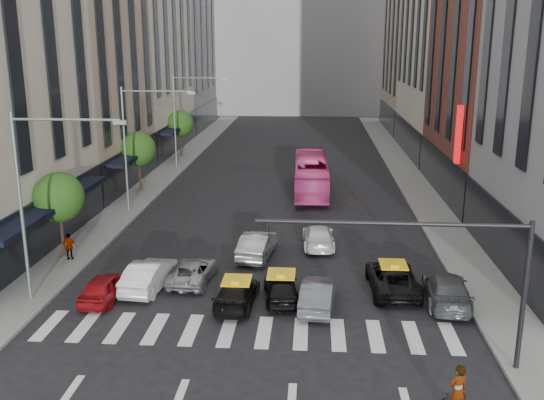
% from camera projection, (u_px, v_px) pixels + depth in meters
% --- Properties ---
extents(ground, '(160.00, 160.00, 0.00)m').
position_uv_depth(ground, '(246.00, 349.00, 24.89)').
color(ground, black).
rests_on(ground, ground).
extents(sidewalk_left, '(3.00, 96.00, 0.15)m').
position_uv_depth(sidewalk_left, '(156.00, 181.00, 54.59)').
color(sidewalk_left, slate).
rests_on(sidewalk_left, ground).
extents(sidewalk_right, '(3.00, 96.00, 0.15)m').
position_uv_depth(sidewalk_right, '(414.00, 185.00, 53.05)').
color(sidewalk_right, slate).
rests_on(sidewalk_right, ground).
extents(building_left_b, '(8.00, 16.00, 24.00)m').
position_uv_depth(building_left_b, '(78.00, 44.00, 50.00)').
color(building_left_b, tan).
rests_on(building_left_b, ground).
extents(building_left_d, '(8.00, 18.00, 30.00)m').
position_uv_depth(building_left_d, '(176.00, 21.00, 84.95)').
color(building_left_d, gray).
rests_on(building_left_d, ground).
extents(building_right_b, '(8.00, 18.00, 26.00)m').
position_uv_depth(building_right_b, '(503.00, 31.00, 46.50)').
color(building_right_b, brown).
rests_on(building_right_b, ground).
extents(building_right_d, '(8.00, 18.00, 28.00)m').
position_uv_depth(building_right_d, '(421.00, 28.00, 82.92)').
color(building_right_d, tan).
rests_on(building_right_d, ground).
extents(building_far, '(30.00, 10.00, 36.00)m').
position_uv_depth(building_far, '(301.00, 6.00, 102.34)').
color(building_far, gray).
rests_on(building_far, ground).
extents(tree_near, '(2.88, 2.88, 4.95)m').
position_uv_depth(tree_near, '(59.00, 197.00, 34.40)').
color(tree_near, black).
rests_on(tree_near, sidewalk_left).
extents(tree_mid, '(2.88, 2.88, 4.95)m').
position_uv_depth(tree_mid, '(138.00, 149.00, 49.84)').
color(tree_mid, black).
rests_on(tree_mid, sidewalk_left).
extents(tree_far, '(2.88, 2.88, 4.95)m').
position_uv_depth(tree_far, '(180.00, 124.00, 65.28)').
color(tree_far, black).
rests_on(tree_far, sidewalk_left).
extents(streetlamp_near, '(5.38, 0.25, 9.00)m').
position_uv_depth(streetlamp_near, '(38.00, 183.00, 27.93)').
color(streetlamp_near, gray).
rests_on(streetlamp_near, sidewalk_left).
extents(streetlamp_mid, '(5.38, 0.25, 9.00)m').
position_uv_depth(streetlamp_mid, '(137.00, 133.00, 43.36)').
color(streetlamp_mid, gray).
rests_on(streetlamp_mid, sidewalk_left).
extents(streetlamp_far, '(5.38, 0.25, 9.00)m').
position_uv_depth(streetlamp_far, '(184.00, 109.00, 58.80)').
color(streetlamp_far, gray).
rests_on(streetlamp_far, sidewalk_left).
extents(traffic_signal, '(10.10, 0.20, 6.00)m').
position_uv_depth(traffic_signal, '(450.00, 259.00, 22.27)').
color(traffic_signal, black).
rests_on(traffic_signal, ground).
extents(liberty_sign, '(0.30, 0.70, 4.00)m').
position_uv_depth(liberty_sign, '(459.00, 135.00, 41.82)').
color(liberty_sign, red).
rests_on(liberty_sign, ground).
extents(car_red, '(1.72, 3.89, 1.30)m').
position_uv_depth(car_red, '(104.00, 287.00, 29.47)').
color(car_red, maroon).
rests_on(car_red, ground).
extents(car_white_front, '(2.06, 4.68, 1.49)m').
position_uv_depth(car_white_front, '(149.00, 275.00, 30.78)').
color(car_white_front, silver).
rests_on(car_white_front, ground).
extents(car_silver, '(2.23, 4.42, 1.20)m').
position_uv_depth(car_silver, '(193.00, 271.00, 31.69)').
color(car_silver, '#959499').
rests_on(car_silver, ground).
extents(taxi_left, '(2.02, 4.39, 1.24)m').
position_uv_depth(taxi_left, '(237.00, 293.00, 28.86)').
color(taxi_left, black).
rests_on(taxi_left, ground).
extents(taxi_center, '(2.05, 4.08, 1.33)m').
position_uv_depth(taxi_center, '(281.00, 287.00, 29.41)').
color(taxi_center, black).
rests_on(taxi_center, ground).
extents(car_grey_mid, '(1.86, 4.34, 1.39)m').
position_uv_depth(car_grey_mid, '(318.00, 294.00, 28.56)').
color(car_grey_mid, '#45484E').
rests_on(car_grey_mid, ground).
extents(taxi_right, '(2.50, 5.11, 1.40)m').
position_uv_depth(taxi_right, '(393.00, 278.00, 30.49)').
color(taxi_right, black).
rests_on(taxi_right, ground).
extents(car_grey_curb, '(2.41, 5.10, 1.44)m').
position_uv_depth(car_grey_curb, '(447.00, 289.00, 29.03)').
color(car_grey_curb, '#494D51').
rests_on(car_grey_curb, ground).
extents(car_row2_left, '(2.18, 4.75, 1.51)m').
position_uv_depth(car_row2_left, '(257.00, 245.00, 35.30)').
color(car_row2_left, gray).
rests_on(car_row2_left, ground).
extents(car_row2_right, '(2.06, 4.63, 1.32)m').
position_uv_depth(car_row2_right, '(318.00, 236.00, 37.15)').
color(car_row2_right, white).
rests_on(car_row2_right, ground).
extents(bus, '(2.86, 11.23, 3.11)m').
position_uv_depth(bus, '(311.00, 175.00, 50.08)').
color(bus, '#EA4493').
rests_on(bus, ground).
extents(rider, '(0.79, 0.65, 1.85)m').
position_uv_depth(rider, '(459.00, 374.00, 19.62)').
color(rider, gray).
rests_on(rider, motorcycle).
extents(pedestrian_far, '(0.93, 0.43, 1.56)m').
position_uv_depth(pedestrian_far, '(69.00, 246.00, 34.46)').
color(pedestrian_far, gray).
rests_on(pedestrian_far, sidewalk_left).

